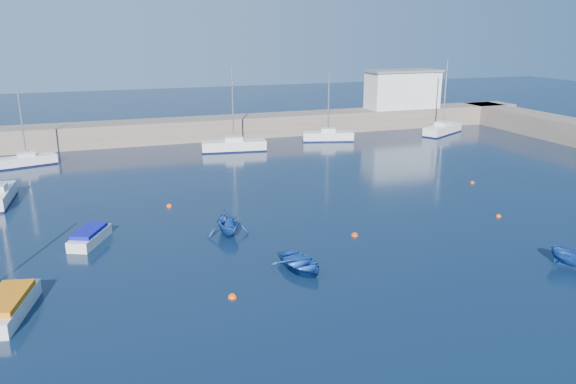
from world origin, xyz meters
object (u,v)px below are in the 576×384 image
object	(u,v)px
sailboat_6	(234,145)
sailboat_7	(328,136)
motorboat_0	(8,306)
dinghy_center	(300,264)
dinghy_left	(227,222)
sailboat_8	(442,129)
motorboat_1	(90,236)
harbor_office	(402,90)
sailboat_5	(27,160)

from	to	relation	value
sailboat_6	sailboat_7	world-z (taller)	sailboat_6
motorboat_0	dinghy_center	bearing A→B (deg)	14.05
dinghy_left	sailboat_6	bearing A→B (deg)	73.19
sailboat_8	motorboat_1	bearing A→B (deg)	90.21
sailboat_8	dinghy_center	bearing A→B (deg)	106.25
sailboat_6	motorboat_1	distance (m)	29.24
sailboat_8	dinghy_center	xyz separation A→B (m)	(-32.90, -34.46, -0.26)
harbor_office	sailboat_7	bearing A→B (deg)	-155.28
sailboat_5	motorboat_1	xyz separation A→B (m)	(5.80, -24.50, -0.12)
sailboat_5	motorboat_0	world-z (taller)	sailboat_5
sailboat_5	dinghy_center	xyz separation A→B (m)	(17.25, -33.06, -0.18)
sailboat_5	dinghy_center	size ratio (longest dim) A/B	2.01
sailboat_6	sailboat_8	distance (m)	28.61
harbor_office	sailboat_7	size ratio (longest dim) A/B	1.21
sailboat_8	dinghy_left	size ratio (longest dim) A/B	2.92
motorboat_0	motorboat_1	bearing A→B (deg)	79.42
sailboat_6	sailboat_8	xyz separation A→B (m)	(28.58, 1.27, -0.00)
sailboat_6	motorboat_0	bearing A→B (deg)	156.97
sailboat_6	sailboat_7	bearing A→B (deg)	-74.04
sailboat_6	motorboat_1	xyz separation A→B (m)	(-15.76, -24.62, -0.20)
motorboat_1	dinghy_center	xyz separation A→B (m)	(11.44, -8.56, -0.06)
motorboat_1	dinghy_center	size ratio (longest dim) A/B	1.10
sailboat_5	motorboat_1	world-z (taller)	sailboat_5
sailboat_6	motorboat_0	size ratio (longest dim) A/B	1.87
harbor_office	dinghy_left	size ratio (longest dim) A/B	3.08
sailboat_6	sailboat_7	xyz separation A→B (m)	(12.43, 1.89, -0.02)
motorboat_1	sailboat_8	bearing A→B (deg)	55.52
sailboat_5	dinghy_center	world-z (taller)	sailboat_5
harbor_office	sailboat_5	size ratio (longest dim) A/B	1.34
harbor_office	motorboat_0	distance (m)	62.37
sailboat_5	harbor_office	bearing A→B (deg)	-96.38
harbor_office	dinghy_center	distance (m)	51.87
harbor_office	dinghy_left	world-z (taller)	harbor_office
harbor_office	dinghy_left	distance (m)	48.11
motorboat_0	motorboat_1	xyz separation A→B (m)	(3.85, 8.88, -0.06)
motorboat_1	dinghy_center	world-z (taller)	motorboat_1
sailboat_5	sailboat_7	size ratio (longest dim) A/B	0.90
sailboat_7	dinghy_left	size ratio (longest dim) A/B	2.55
motorboat_1	dinghy_center	distance (m)	14.29
sailboat_5	sailboat_8	distance (m)	50.16
sailboat_5	dinghy_left	distance (m)	29.80
sailboat_7	sailboat_8	world-z (taller)	sailboat_8
dinghy_left	dinghy_center	bearing A→B (deg)	-71.72
sailboat_5	dinghy_left	bearing A→B (deg)	-166.96
sailboat_5	dinghy_left	world-z (taller)	sailboat_5
sailboat_6	motorboat_0	distance (m)	38.82
sailboat_7	motorboat_1	world-z (taller)	sailboat_7
motorboat_1	dinghy_left	world-z (taller)	dinghy_left
harbor_office	sailboat_5	bearing A→B (deg)	-170.01
sailboat_5	sailboat_6	xyz separation A→B (m)	(21.57, 0.12, 0.08)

